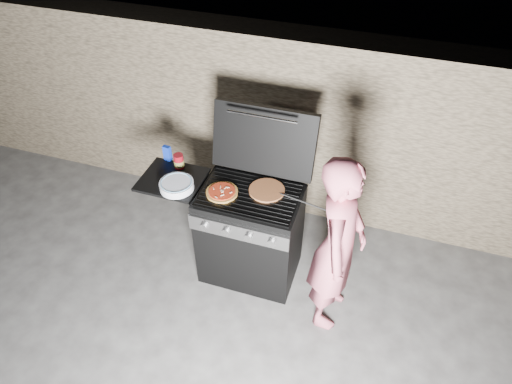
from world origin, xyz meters
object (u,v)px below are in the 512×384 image
(pizza_topped, at_px, (222,192))
(person, at_px, (338,246))
(sauce_jar, at_px, (179,161))
(gas_grill, at_px, (223,228))

(pizza_topped, relative_size, person, 0.16)
(pizza_topped, xyz_separation_m, sauce_jar, (-0.46, 0.21, 0.04))
(gas_grill, xyz_separation_m, person, (0.99, -0.20, 0.33))
(gas_grill, bearing_deg, sauce_jar, 160.06)
(pizza_topped, height_order, sauce_jar, sauce_jar)
(gas_grill, distance_m, sauce_jar, 0.68)
(gas_grill, bearing_deg, person, -11.44)
(sauce_jar, bearing_deg, gas_grill, -19.94)
(pizza_topped, distance_m, sauce_jar, 0.51)
(gas_grill, relative_size, person, 0.86)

